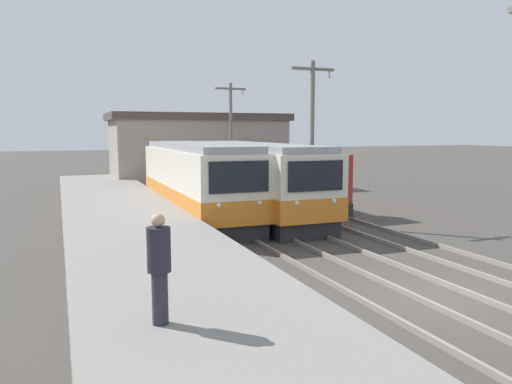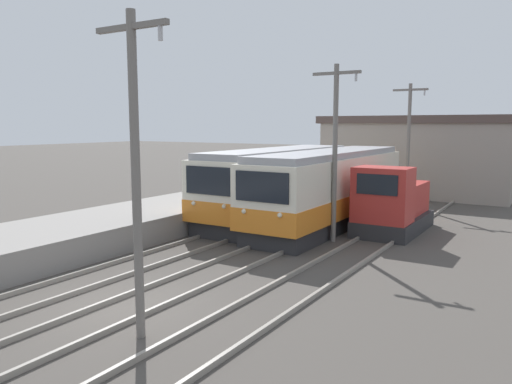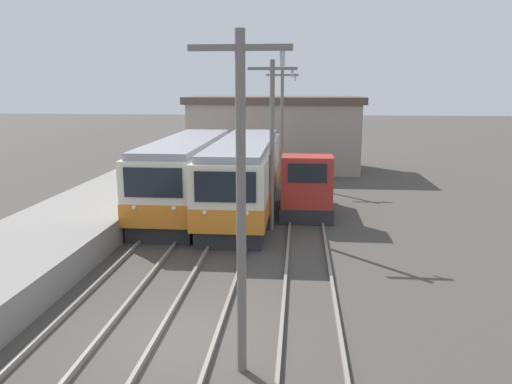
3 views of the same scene
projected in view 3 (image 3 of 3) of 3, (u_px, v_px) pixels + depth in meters
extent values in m
plane|color=#47423D|center=(178.00, 339.00, 12.11)|extent=(200.00, 200.00, 0.00)
cube|color=gray|center=(47.00, 331.00, 12.38)|extent=(0.10, 60.00, 0.14)
cube|color=gray|center=(103.00, 333.00, 12.26)|extent=(0.10, 60.00, 0.14)
cube|color=gray|center=(157.00, 336.00, 12.14)|extent=(0.10, 60.00, 0.14)
cube|color=gray|center=(216.00, 338.00, 12.01)|extent=(0.10, 60.00, 0.14)
cube|color=gray|center=(280.00, 341.00, 11.88)|extent=(0.10, 60.00, 0.14)
cube|color=gray|center=(341.00, 344.00, 11.75)|extent=(0.10, 60.00, 0.14)
cube|color=#28282B|center=(189.00, 203.00, 24.71)|extent=(2.58, 11.03, 0.70)
cube|color=silver|center=(188.00, 171.00, 24.37)|extent=(2.80, 11.49, 2.57)
cube|color=orange|center=(188.00, 187.00, 24.54)|extent=(2.84, 11.53, 0.93)
cube|color=black|center=(153.00, 183.00, 18.63)|extent=(2.24, 0.06, 1.13)
sphere|color=silver|center=(134.00, 208.00, 18.89)|extent=(0.18, 0.18, 0.18)
sphere|color=silver|center=(174.00, 209.00, 18.76)|extent=(0.18, 0.18, 0.18)
cube|color=#939399|center=(187.00, 142.00, 24.07)|extent=(2.46, 11.03, 0.28)
cube|color=#28282B|center=(245.00, 204.00, 24.51)|extent=(2.58, 12.07, 0.70)
cube|color=silver|center=(245.00, 172.00, 24.17)|extent=(2.80, 12.57, 2.55)
cube|color=orange|center=(245.00, 188.00, 24.34)|extent=(2.84, 12.61, 0.92)
cube|color=black|center=(225.00, 187.00, 17.91)|extent=(2.24, 0.06, 1.12)
sphere|color=silver|center=(204.00, 213.00, 18.17)|extent=(0.18, 0.18, 0.18)
sphere|color=silver|center=(246.00, 214.00, 18.03)|extent=(0.18, 0.18, 0.18)
cube|color=#939399|center=(244.00, 143.00, 23.88)|extent=(2.46, 12.07, 0.28)
cube|color=#28282B|center=(306.00, 205.00, 24.39)|extent=(2.40, 4.96, 0.70)
cube|color=#B22D28|center=(307.00, 181.00, 22.43)|extent=(2.28, 1.59, 2.30)
cube|color=black|center=(307.00, 173.00, 21.53)|extent=(1.68, 0.04, 0.83)
cube|color=#B22D28|center=(306.00, 181.00, 24.94)|extent=(1.92, 3.27, 1.40)
cylinder|color=black|center=(307.00, 162.00, 24.75)|extent=(0.16, 0.16, 0.50)
cylinder|color=slate|center=(241.00, 212.00, 10.05)|extent=(0.20, 0.20, 7.08)
cube|color=slate|center=(240.00, 48.00, 9.40)|extent=(2.00, 0.12, 0.12)
cylinder|color=#B2B2B7|center=(282.00, 58.00, 9.37)|extent=(0.10, 0.10, 0.30)
cylinder|color=slate|center=(272.00, 148.00, 20.65)|extent=(0.20, 0.20, 7.08)
cube|color=slate|center=(272.00, 69.00, 19.99)|extent=(2.00, 0.12, 0.12)
cylinder|color=#B2B2B7|center=(292.00, 74.00, 19.97)|extent=(0.10, 0.10, 0.30)
cylinder|color=slate|center=(282.00, 127.00, 31.25)|extent=(0.20, 0.20, 7.08)
cube|color=slate|center=(282.00, 75.00, 30.59)|extent=(2.00, 0.12, 0.12)
cylinder|color=#B2B2B7|center=(295.00, 78.00, 30.56)|extent=(0.10, 0.10, 0.30)
cube|color=gray|center=(275.00, 137.00, 36.87)|extent=(12.00, 6.00, 4.83)
cube|color=#51423D|center=(275.00, 100.00, 36.32)|extent=(12.60, 6.30, 0.50)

